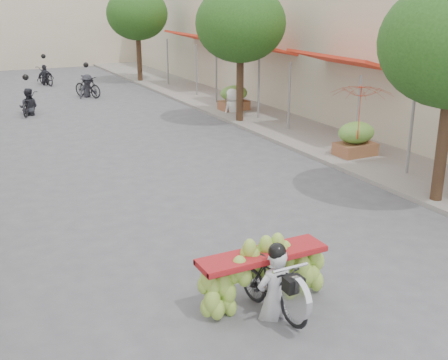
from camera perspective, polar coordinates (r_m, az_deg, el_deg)
ground at (r=8.59m, az=15.05°, el=-16.77°), size 120.00×120.00×0.00m
sidewalk_right at (r=23.84m, az=3.85°, el=6.76°), size 4.00×60.00×0.12m
shophouse_row_right at (r=25.57m, az=15.15°, el=13.63°), size 9.77×40.00×6.00m
far_building at (r=43.36m, az=-21.12°, el=15.44°), size 20.00×6.00×7.00m
street_tree_mid at (r=21.72m, az=1.68°, el=15.57°), size 3.40×3.40×5.25m
street_tree_far at (r=32.75m, az=-8.81°, el=16.33°), size 3.40×3.40×5.25m
produce_crate_mid at (r=17.67m, az=13.27°, el=4.35°), size 1.20×0.88×1.16m
produce_crate_far at (r=24.19m, az=1.01°, el=8.54°), size 1.20×0.88×1.16m
banana_motorbike at (r=8.99m, az=4.60°, el=-9.13°), size 2.20×1.80×2.12m
market_umbrella at (r=16.69m, az=13.94°, el=9.47°), size 2.03×2.03×1.64m
pedestrian at (r=23.73m, az=0.87°, el=9.27°), size 1.08×0.83×1.94m
bg_motorbike_a at (r=25.04m, az=-19.31°, el=7.92°), size 1.20×1.74×1.95m
bg_motorbike_b at (r=28.58m, az=-13.74°, el=9.80°), size 1.31×1.83×1.95m
bg_motorbike_c at (r=33.23m, az=-17.75°, el=10.50°), size 1.06×1.85×1.95m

